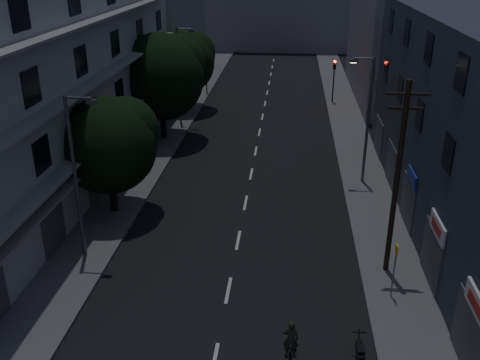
% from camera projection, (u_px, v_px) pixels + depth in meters
% --- Properties ---
extents(ground, '(160.00, 160.00, 0.00)m').
position_uv_depth(ground, '(256.00, 149.00, 40.74)').
color(ground, black).
rests_on(ground, ground).
extents(sidewalk_left, '(3.00, 90.00, 0.15)m').
position_uv_depth(sidewalk_left, '(160.00, 145.00, 41.36)').
color(sidewalk_left, '#565659').
rests_on(sidewalk_left, ground).
extents(sidewalk_right, '(3.00, 90.00, 0.15)m').
position_uv_depth(sidewalk_right, '(356.00, 151.00, 40.06)').
color(sidewalk_right, '#565659').
rests_on(sidewalk_right, ground).
extents(lane_markings, '(0.15, 60.50, 0.01)m').
position_uv_depth(lane_markings, '(261.00, 124.00, 46.45)').
color(lane_markings, beige).
rests_on(lane_markings, ground).
extents(building_left, '(7.00, 36.00, 14.00)m').
position_uv_depth(building_left, '(54.00, 74.00, 32.61)').
color(building_left, '#ADADA8').
rests_on(building_left, ground).
extents(building_right, '(6.19, 28.00, 11.00)m').
position_uv_depth(building_right, '(476.00, 129.00, 27.46)').
color(building_right, '#2C303B').
rests_on(building_right, ground).
extents(building_far_left, '(6.00, 20.00, 16.00)m').
position_uv_depth(building_far_left, '(164.00, 8.00, 59.62)').
color(building_far_left, slate).
rests_on(building_far_left, ground).
extents(building_far_right, '(6.00, 20.00, 13.00)m').
position_uv_depth(building_far_right, '(390.00, 32.00, 52.64)').
color(building_far_right, slate).
rests_on(building_far_right, ground).
extents(building_far_end, '(24.00, 8.00, 10.00)m').
position_uv_depth(building_far_end, '(277.00, 15.00, 79.86)').
color(building_far_end, slate).
rests_on(building_far_end, ground).
extents(tree_near, '(5.39, 5.39, 6.65)m').
position_uv_depth(tree_near, '(109.00, 142.00, 29.25)').
color(tree_near, black).
rests_on(tree_near, sidewalk_left).
extents(tree_mid, '(6.67, 6.67, 8.20)m').
position_uv_depth(tree_mid, '(161.00, 74.00, 40.70)').
color(tree_mid, black).
rests_on(tree_mid, sidewalk_left).
extents(tree_far, '(5.88, 5.88, 7.27)m').
position_uv_depth(tree_far, '(183.00, 60.00, 48.83)').
color(tree_far, black).
rests_on(tree_far, sidewalk_left).
extents(traffic_signal_far_right, '(0.28, 0.37, 4.10)m').
position_uv_depth(traffic_signal_far_right, '(334.00, 72.00, 51.49)').
color(traffic_signal_far_right, black).
rests_on(traffic_signal_far_right, sidewalk_right).
extents(traffic_signal_far_left, '(0.28, 0.37, 4.10)m').
position_uv_depth(traffic_signal_far_left, '(206.00, 64.00, 54.97)').
color(traffic_signal_far_left, black).
rests_on(traffic_signal_far_left, sidewalk_left).
extents(street_lamp_left_near, '(1.51, 0.25, 8.00)m').
position_uv_depth(street_lamp_left_near, '(77.00, 171.00, 24.65)').
color(street_lamp_left_near, '#515458').
rests_on(street_lamp_left_near, sidewalk_left).
extents(street_lamp_right, '(1.51, 0.25, 8.00)m').
position_uv_depth(street_lamp_right, '(367.00, 115.00, 32.96)').
color(street_lamp_right, '#54575C').
rests_on(street_lamp_right, sidewalk_right).
extents(street_lamp_left_far, '(1.51, 0.25, 8.00)m').
position_uv_depth(street_lamp_left_far, '(180.00, 71.00, 44.83)').
color(street_lamp_left_far, '#57595E').
rests_on(street_lamp_left_far, sidewalk_left).
extents(utility_pole, '(1.80, 0.24, 9.00)m').
position_uv_depth(utility_pole, '(397.00, 177.00, 23.28)').
color(utility_pole, black).
rests_on(utility_pole, sidewalk_right).
extents(bus_stop_sign, '(0.06, 0.35, 2.52)m').
position_uv_depth(bus_stop_sign, '(395.00, 261.00, 22.53)').
color(bus_stop_sign, '#595B60').
rests_on(bus_stop_sign, sidewalk_right).
extents(motorcycle, '(0.51, 1.76, 1.13)m').
position_uv_depth(motorcycle, '(360.00, 355.00, 19.42)').
color(motorcycle, black).
rests_on(motorcycle, ground).
extents(cyclist, '(0.61, 1.57, 1.97)m').
position_uv_depth(cyclist, '(290.00, 350.00, 19.31)').
color(cyclist, black).
rests_on(cyclist, ground).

